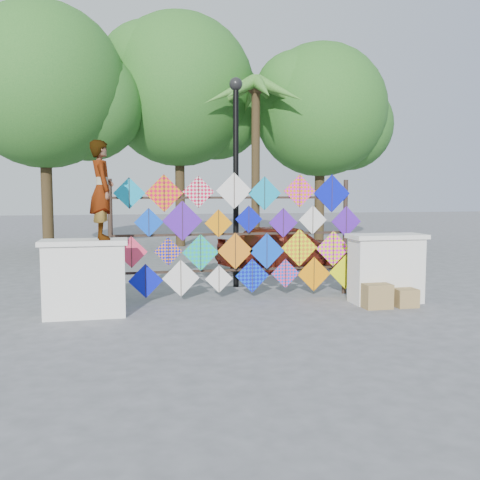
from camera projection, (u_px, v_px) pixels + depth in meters
The scene contains 13 objects.
ground at pixel (242, 307), 9.62m from camera, with size 80.00×80.00×0.00m, color gray.
parapet_left at pixel (85, 278), 8.80m from camera, with size 1.40×0.65×1.28m.
parapet_right at pixel (386, 268), 9.93m from camera, with size 1.40×0.65×1.28m.
kite_rack at pixel (241, 236), 10.25m from camera, with size 4.95×0.24×2.43m.
tree_west at pixel (47, 87), 17.01m from camera, with size 5.85×5.20×8.01m.
tree_mid at pixel (182, 91), 19.86m from camera, with size 6.30×5.60×8.61m.
tree_east at pixel (323, 111), 19.51m from camera, with size 5.40×4.80×7.42m.
palm_tree at pixel (256, 103), 17.42m from camera, with size 3.62×3.62×5.83m.
vendor_woman at pixel (102, 190), 8.73m from camera, with size 0.59×0.39×1.62m, color #99999E.
sedan at pixel (284, 246), 14.24m from camera, with size 1.45×3.61×1.23m, color maroon.
lamppost at pixel (236, 162), 11.38m from camera, with size 0.28×0.28×4.46m.
cardboard_box_near at pixel (376, 296), 9.52m from camera, with size 0.49×0.43×0.43m, color #9E854C.
cardboard_box_far at pixel (405, 298), 9.60m from camera, with size 0.39×0.36×0.33m, color #9E854C.
Camera 1 is at (-2.02, -9.25, 2.07)m, focal length 40.00 mm.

